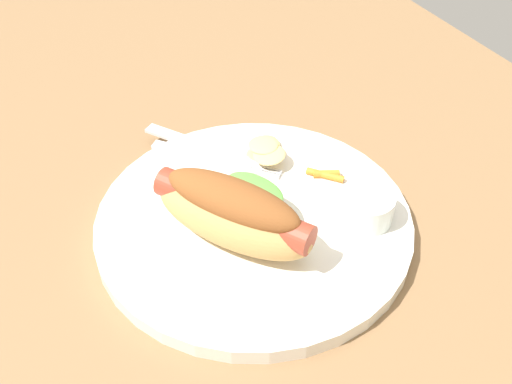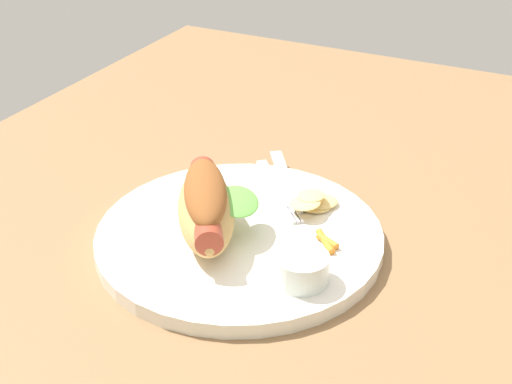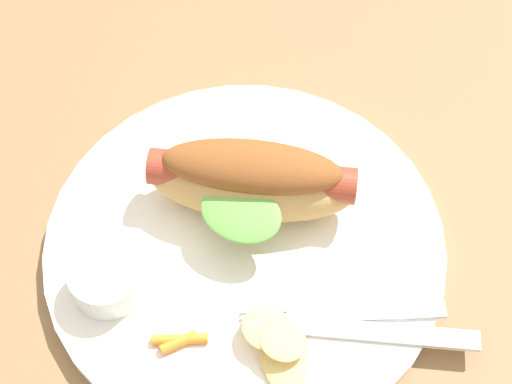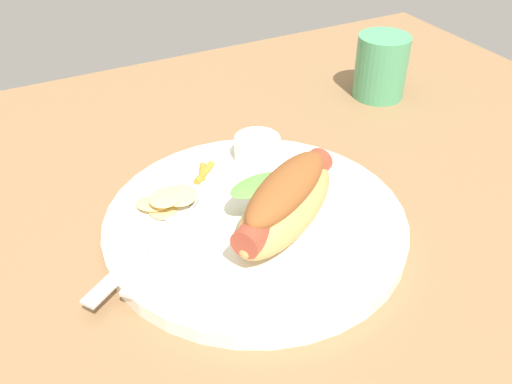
{
  "view_description": "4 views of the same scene",
  "coord_description": "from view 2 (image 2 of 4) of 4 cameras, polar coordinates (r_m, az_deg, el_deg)",
  "views": [
    {
      "loc": [
        -40.47,
        18.77,
        42.17
      ],
      "look_at": [
        -3.91,
        -0.1,
        4.88
      ],
      "focal_mm": 42.82,
      "sensor_mm": 36.0,
      "label": 1
    },
    {
      "loc": [
        -58.95,
        -29.42,
        42.61
      ],
      "look_at": [
        -3.01,
        -1.65,
        6.39
      ],
      "focal_mm": 50.21,
      "sensor_mm": 36.0,
      "label": 2
    },
    {
      "loc": [
        14.61,
        -20.91,
        52.6
      ],
      "look_at": [
        -4.03,
        1.84,
        5.68
      ],
      "focal_mm": 54.36,
      "sensor_mm": 36.0,
      "label": 3
    },
    {
      "loc": [
        16.14,
        38.12,
        36.28
      ],
      "look_at": [
        -2.91,
        1.5,
        5.85
      ],
      "focal_mm": 38.95,
      "sensor_mm": 36.0,
      "label": 4
    }
  ],
  "objects": [
    {
      "name": "sauce_ramekin",
      "position": [
        0.67,
        3.66,
        -6.1
      ],
      "size": [
        5.18,
        5.18,
        2.81
      ],
      "primitive_type": "cylinder",
      "color": "white",
      "rests_on": "plate"
    },
    {
      "name": "hot_dog",
      "position": [
        0.73,
        -3.98,
        -1.0
      ],
      "size": [
        16.16,
        13.17,
        6.4
      ],
      "rotation": [
        0.0,
        0.0,
        3.71
      ],
      "color": "tan",
      "rests_on": "plate"
    },
    {
      "name": "plate",
      "position": [
        0.75,
        -1.52,
        -3.56
      ],
      "size": [
        30.07,
        30.07,
        1.6
      ],
      "primitive_type": "cylinder",
      "color": "white",
      "rests_on": "ground_plane"
    },
    {
      "name": "knife",
      "position": [
        0.84,
        2.65,
        0.85
      ],
      "size": [
        13.01,
        9.39,
        0.36
      ],
      "primitive_type": "cube",
      "rotation": [
        0.0,
        0.0,
        3.73
      ],
      "color": "silver",
      "rests_on": "plate"
    },
    {
      "name": "ground_plane",
      "position": [
        0.79,
        -0.1,
        -3.33
      ],
      "size": [
        120.0,
        90.0,
        1.8
      ],
      "primitive_type": "cube",
      "color": "olive"
    },
    {
      "name": "fork",
      "position": [
        0.82,
        1.73,
        0.28
      ],
      "size": [
        11.54,
        10.58,
        0.4
      ],
      "rotation": [
        0.0,
        0.0,
        3.88
      ],
      "color": "silver",
      "rests_on": "plate"
    },
    {
      "name": "carrot_garnish",
      "position": [
        0.73,
        5.62,
        -3.93
      ],
      "size": [
        3.38,
        3.12,
        0.75
      ],
      "color": "orange",
      "rests_on": "plate"
    },
    {
      "name": "chips_pile",
      "position": [
        0.78,
        4.55,
        -0.78
      ],
      "size": [
        6.63,
        5.15,
        2.05
      ],
      "color": "#EAC675",
      "rests_on": "plate"
    }
  ]
}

